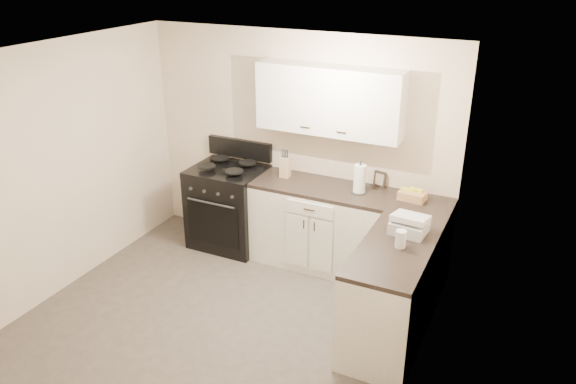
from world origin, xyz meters
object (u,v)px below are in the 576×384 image
at_px(wicker_basket, 412,196).
at_px(countertop_grill, 409,227).
at_px(paper_towel, 360,179).
at_px(stove, 229,208).
at_px(knife_block, 285,167).

relative_size(wicker_basket, countertop_grill, 0.86).
relative_size(paper_towel, countertop_grill, 0.99).
xyz_separation_m(paper_towel, wicker_basket, (0.54, 0.05, -0.11)).
relative_size(stove, paper_towel, 3.31).
bearing_deg(knife_block, countertop_grill, -26.06).
distance_m(wicker_basket, countertop_grill, 0.73).
height_order(stove, knife_block, knife_block).
xyz_separation_m(paper_towel, countertop_grill, (0.69, -0.66, -0.09)).
relative_size(stove, countertop_grill, 3.27).
distance_m(stove, paper_towel, 1.69).
xyz_separation_m(stove, paper_towel, (1.56, 0.04, 0.63)).
relative_size(knife_block, countertop_grill, 0.75).
bearing_deg(wicker_basket, paper_towel, -174.36).
bearing_deg(stove, wicker_basket, 2.65).
distance_m(paper_towel, countertop_grill, 0.96).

